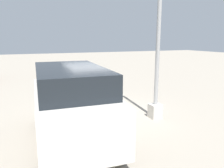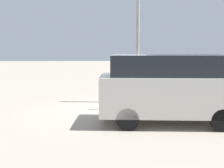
# 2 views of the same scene
# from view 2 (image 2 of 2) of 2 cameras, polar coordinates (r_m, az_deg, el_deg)

# --- Properties ---
(ground_plane) EXTENTS (80.00, 80.00, 0.00)m
(ground_plane) POSITION_cam_2_polar(r_m,az_deg,el_deg) (10.80, 0.52, -5.81)
(ground_plane) COLOR gray
(parking_meter_near) EXTENTS (0.21, 0.14, 1.46)m
(parking_meter_near) POSITION_cam_2_polar(r_m,az_deg,el_deg) (11.08, -0.45, 0.20)
(parking_meter_near) COLOR gray
(parking_meter_near) RESTS_ON ground
(lamp_post) EXTENTS (0.44, 0.44, 6.23)m
(lamp_post) POSITION_cam_2_polar(r_m,az_deg,el_deg) (12.53, 5.21, 5.28)
(lamp_post) COLOR beige
(lamp_post) RESTS_ON ground
(parked_van) EXTENTS (4.62, 2.30, 2.24)m
(parked_van) POSITION_cam_2_polar(r_m,az_deg,el_deg) (9.34, 11.51, -0.53)
(parked_van) COLOR beige
(parked_van) RESTS_ON ground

